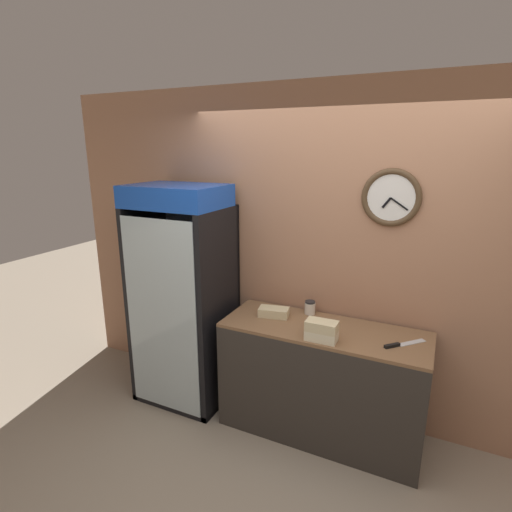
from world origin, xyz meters
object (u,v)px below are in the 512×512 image
Objects in this scene: sandwich_stack_middle at (322,326)px; condiment_jar at (310,307)px; beverage_cooler at (186,284)px; sandwich_stack_bottom at (321,336)px; chefs_knife at (399,344)px; sandwich_flat_left at (274,312)px.

condiment_jar is at bearing 117.89° from sandwich_stack_middle.
beverage_cooler reaches higher than condiment_jar.
sandwich_stack_bottom is 0.83× the size of chefs_knife.
beverage_cooler is 1.10m from condiment_jar.
sandwich_flat_left is at bearing 152.76° from sandwich_stack_bottom.
condiment_jar is at bearing 117.89° from sandwich_stack_bottom.
condiment_jar is (-0.22, 0.41, -0.06)m from sandwich_stack_middle.
sandwich_flat_left is (-0.46, 0.24, -0.00)m from sandwich_stack_bottom.
chefs_knife is at bearing 17.03° from sandwich_stack_middle.
sandwich_flat_left is at bearing -144.96° from condiment_jar.
beverage_cooler is at bearing 170.52° from sandwich_stack_middle.
sandwich_stack_middle is 0.53m from sandwich_flat_left.
condiment_jar is (-0.72, 0.26, 0.05)m from chefs_knife.
sandwich_stack_bottom is 2.04× the size of condiment_jar.
condiment_jar is at bearing 160.44° from chefs_knife.
sandwich_stack_bottom is at bearing -9.48° from beverage_cooler.
beverage_cooler is 7.49× the size of sandwich_flat_left.
beverage_cooler is at bearing 178.07° from chefs_knife.
sandwich_stack_middle is at bearing -27.24° from sandwich_flat_left.
sandwich_flat_left is 0.97m from chefs_knife.
condiment_jar reaches higher than sandwich_stack_bottom.
chefs_knife is at bearing -1.93° from beverage_cooler.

